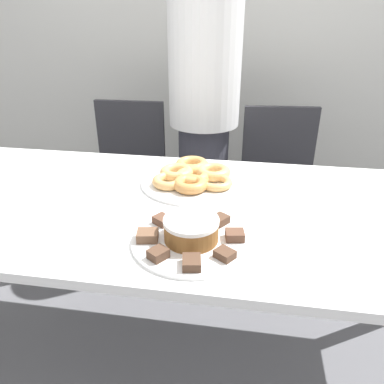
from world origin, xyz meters
TOP-DOWN VIEW (x-y plane):
  - ground_plane at (0.00, 0.00)m, footprint 12.00×12.00m
  - wall_back at (0.00, 1.53)m, footprint 8.00×0.05m
  - table at (0.00, 0.00)m, footprint 2.00×0.86m
  - person_standing at (-0.03, 0.87)m, footprint 0.37×0.37m
  - office_chair_left at (-0.46, 0.78)m, footprint 0.45×0.45m
  - office_chair_right at (0.40, 0.78)m, footprint 0.48×0.48m
  - plate_cake at (0.08, -0.22)m, footprint 0.34×0.34m
  - plate_donuts at (0.02, 0.18)m, footprint 0.39×0.39m
  - frosted_cake at (0.08, -0.22)m, footprint 0.16×0.16m
  - lamington_0 at (0.20, -0.20)m, footprint 0.06×0.05m
  - lamington_1 at (0.15, -0.12)m, footprint 0.06×0.07m
  - lamington_2 at (0.06, -0.10)m, footprint 0.05×0.05m
  - lamington_3 at (-0.02, -0.15)m, footprint 0.06×0.06m
  - lamington_4 at (-0.04, -0.24)m, footprint 0.07×0.06m
  - lamington_5 at (0.01, -0.32)m, footprint 0.06×0.06m
  - lamington_6 at (0.10, -0.34)m, footprint 0.06×0.06m
  - lamington_7 at (0.18, -0.29)m, footprint 0.06×0.06m
  - donut_0 at (0.02, 0.18)m, footprint 0.13×0.13m
  - donut_1 at (-0.05, 0.20)m, footprint 0.13×0.13m
  - donut_2 at (-0.06, 0.12)m, footprint 0.12×0.12m
  - donut_3 at (0.02, 0.10)m, footprint 0.12×0.12m
  - donut_4 at (0.11, 0.14)m, footprint 0.12×0.12m
  - donut_5 at (0.09, 0.23)m, footprint 0.13×0.13m
  - donut_6 at (0.00, 0.29)m, footprint 0.13×0.13m

SIDE VIEW (x-z plane):
  - ground_plane at x=0.00m, z-range 0.00..0.00m
  - office_chair_left at x=-0.46m, z-range -0.03..0.83m
  - office_chair_right at x=0.40m, z-range -0.03..0.83m
  - table at x=0.00m, z-range 0.29..1.02m
  - plate_cake at x=0.08m, z-range 0.73..0.74m
  - plate_donuts at x=0.02m, z-range 0.73..0.74m
  - lamington_7 at x=0.18m, z-range 0.74..0.77m
  - lamington_2 at x=0.06m, z-range 0.74..0.77m
  - lamington_6 at x=0.10m, z-range 0.74..0.77m
  - lamington_1 at x=0.15m, z-range 0.74..0.77m
  - lamington_3 at x=-0.02m, z-range 0.74..0.77m
  - lamington_0 at x=0.20m, z-range 0.74..0.77m
  - lamington_5 at x=0.01m, z-range 0.74..0.77m
  - lamington_4 at x=-0.04m, z-range 0.74..0.77m
  - donut_4 at x=0.11m, z-range 0.74..0.77m
  - donut_2 at x=-0.06m, z-range 0.74..0.78m
  - donut_0 at x=0.02m, z-range 0.74..0.78m
  - donut_1 at x=-0.05m, z-range 0.74..0.78m
  - donut_6 at x=0.00m, z-range 0.74..0.78m
  - donut_3 at x=0.02m, z-range 0.74..0.78m
  - donut_5 at x=0.09m, z-range 0.74..0.78m
  - frosted_cake at x=0.08m, z-range 0.74..0.81m
  - person_standing at x=-0.03m, z-range 0.03..1.58m
  - wall_back at x=0.00m, z-range 0.00..2.60m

